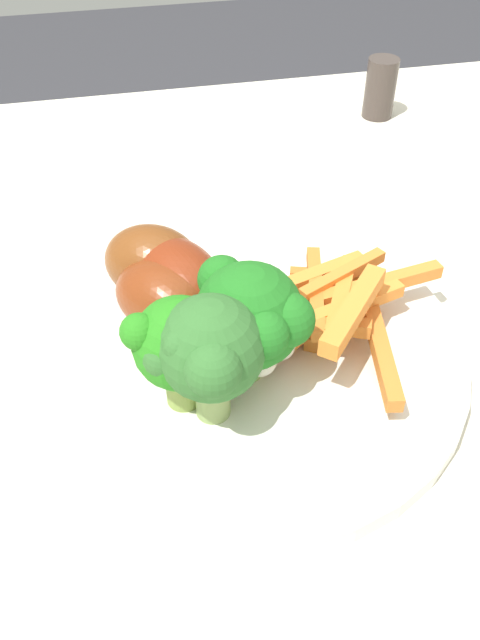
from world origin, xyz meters
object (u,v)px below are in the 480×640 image
object	(u,v)px
pepper_shaker	(380,88)
chicken_drumstick_near	(172,298)
chicken_drumstick_extra	(182,284)
dinner_plate	(240,351)
broccoli_floret_front	(214,349)
chicken_drumstick_far	(159,265)
dining_table	(285,419)
broccoli_floret_back	(183,345)
carrot_fries_pile	(332,306)
broccoli_floret_middle	(247,318)

from	to	relation	value
pepper_shaker	chicken_drumstick_near	bearing A→B (deg)	48.67
chicken_drumstick_extra	dinner_plate	bearing A→B (deg)	128.89
broccoli_floret_front	chicken_drumstick_far	size ratio (longest dim) A/B	0.72
dining_table	broccoli_floret_back	bearing A→B (deg)	38.79
chicken_drumstick_near	chicken_drumstick_extra	xyz separation A→B (m)	(-0.01, -0.01, 0.00)
carrot_fries_pile	chicken_drumstick_far	bearing A→B (deg)	-29.85
chicken_drumstick_far	pepper_shaker	bearing A→B (deg)	-135.25
chicken_drumstick_extra	pepper_shaker	distance (m)	0.36
dining_table	broccoli_floret_front	bearing A→B (deg)	49.17
dining_table	chicken_drumstick_far	bearing A→B (deg)	-20.79
dining_table	pepper_shaker	xyz separation A→B (m)	(-0.17, -0.28, 0.13)
chicken_drumstick_near	broccoli_floret_front	bearing A→B (deg)	99.24
dinner_plate	broccoli_floret_middle	bearing A→B (deg)	85.64
dining_table	carrot_fries_pile	world-z (taller)	carrot_fries_pile
dinner_plate	broccoli_floret_front	bearing A→B (deg)	63.52
dining_table	chicken_drumstick_extra	xyz separation A→B (m)	(0.07, -0.01, 0.14)
carrot_fries_pile	pepper_shaker	distance (m)	0.34
pepper_shaker	chicken_drumstick_far	bearing A→B (deg)	44.75
chicken_drumstick_far	chicken_drumstick_extra	distance (m)	0.02
dining_table	chicken_drumstick_far	xyz separation A→B (m)	(0.08, -0.03, 0.14)
dinner_plate	broccoli_floret_front	size ratio (longest dim) A/B	3.56
dinner_plate	broccoli_floret_back	size ratio (longest dim) A/B	3.97
broccoli_floret_front	chicken_drumstick_far	world-z (taller)	broccoli_floret_front
broccoli_floret_middle	chicken_drumstick_extra	xyz separation A→B (m)	(0.03, -0.06, -0.02)
broccoli_floret_front	pepper_shaker	xyz separation A→B (m)	(-0.23, -0.35, -0.03)
broccoli_floret_middle	pepper_shaker	distance (m)	0.39
chicken_drumstick_near	chicken_drumstick_extra	world-z (taller)	chicken_drumstick_extra
dining_table	pepper_shaker	world-z (taller)	pepper_shaker
dinner_plate	chicken_drumstick_far	world-z (taller)	chicken_drumstick_far
chicken_drumstick_far	pepper_shaker	xyz separation A→B (m)	(-0.25, -0.25, -0.01)
dinner_plate	dining_table	bearing A→B (deg)	-146.76
broccoli_floret_front	pepper_shaker	world-z (taller)	broccoli_floret_front
dinner_plate	carrot_fries_pile	size ratio (longest dim) A/B	1.86
dining_table	broccoli_floret_middle	world-z (taller)	broccoli_floret_middle
dining_table	broccoli_floret_back	world-z (taller)	broccoli_floret_back
dining_table	chicken_drumstick_near	bearing A→B (deg)	0.50
chicken_drumstick_far	chicken_drumstick_extra	xyz separation A→B (m)	(-0.01, 0.02, -0.00)
dinner_plate	broccoli_floret_back	world-z (taller)	broccoli_floret_back
chicken_drumstick_extra	pepper_shaker	size ratio (longest dim) A/B	2.31
broccoli_floret_back	chicken_drumstick_near	xyz separation A→B (m)	(-0.00, -0.06, -0.02)
broccoli_floret_front	carrot_fries_pile	world-z (taller)	broccoli_floret_front
broccoli_floret_back	pepper_shaker	distance (m)	0.42
broccoli_floret_middle	pepper_shaker	size ratio (longest dim) A/B	1.32
pepper_shaker	dinner_plate	bearing A→B (deg)	55.74
dining_table	chicken_drumstick_far	world-z (taller)	chicken_drumstick_far
broccoli_floret_middle	carrot_fries_pile	xyz separation A→B (m)	(-0.06, -0.03, -0.03)
carrot_fries_pile	chicken_drumstick_extra	xyz separation A→B (m)	(0.09, -0.03, 0.00)
broccoli_floret_middle	broccoli_floret_back	size ratio (longest dim) A/B	1.08
broccoli_floret_middle	chicken_drumstick_near	size ratio (longest dim) A/B	0.70
dinner_plate	chicken_drumstick_extra	world-z (taller)	chicken_drumstick_extra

